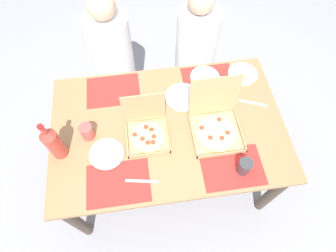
# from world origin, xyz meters

# --- Properties ---
(ground_plane) EXTENTS (6.00, 6.00, 0.00)m
(ground_plane) POSITION_xyz_m (0.00, 0.00, 0.00)
(ground_plane) COLOR gray
(dining_table) EXTENTS (1.48, 0.96, 0.73)m
(dining_table) POSITION_xyz_m (0.00, 0.00, 0.63)
(dining_table) COLOR #3F3328
(dining_table) RESTS_ON ground_plane
(placemat_near_left) EXTENTS (0.36, 0.26, 0.00)m
(placemat_near_left) POSITION_xyz_m (-0.33, -0.33, 0.73)
(placemat_near_left) COLOR red
(placemat_near_left) RESTS_ON dining_table
(placemat_near_right) EXTENTS (0.36, 0.26, 0.00)m
(placemat_near_right) POSITION_xyz_m (0.33, -0.33, 0.73)
(placemat_near_right) COLOR red
(placemat_near_right) RESTS_ON dining_table
(placemat_far_left) EXTENTS (0.36, 0.26, 0.00)m
(placemat_far_left) POSITION_xyz_m (-0.33, 0.33, 0.73)
(placemat_far_left) COLOR red
(placemat_far_left) RESTS_ON dining_table
(placemat_far_right) EXTENTS (0.36, 0.26, 0.00)m
(placemat_far_right) POSITION_xyz_m (0.33, 0.33, 0.73)
(placemat_far_right) COLOR red
(placemat_far_right) RESTS_ON dining_table
(pizza_box_center) EXTENTS (0.30, 0.33, 0.34)m
(pizza_box_center) POSITION_xyz_m (0.29, -0.06, 0.78)
(pizza_box_center) COLOR tan
(pizza_box_center) RESTS_ON dining_table
(pizza_box_corner_left) EXTENTS (0.25, 0.26, 0.29)m
(pizza_box_corner_left) POSITION_xyz_m (-0.14, -0.04, 0.78)
(pizza_box_corner_left) COLOR tan
(pizza_box_corner_left) RESTS_ON dining_table
(plate_middle) EXTENTS (0.21, 0.21, 0.03)m
(plate_middle) POSITION_xyz_m (0.58, 0.34, 0.74)
(plate_middle) COLOR white
(plate_middle) RESTS_ON dining_table
(plate_near_right) EXTENTS (0.21, 0.21, 0.03)m
(plate_near_right) POSITION_xyz_m (-0.39, -0.14, 0.74)
(plate_near_right) COLOR white
(plate_near_right) RESTS_ON dining_table
(plate_far_right) EXTENTS (0.20, 0.20, 0.02)m
(plate_far_right) POSITION_xyz_m (0.31, 0.35, 0.74)
(plate_far_right) COLOR white
(plate_far_right) RESTS_ON dining_table
(plate_near_left) EXTENTS (0.23, 0.23, 0.02)m
(plate_near_left) POSITION_xyz_m (0.13, 0.20, 0.74)
(plate_near_left) COLOR white
(plate_near_left) RESTS_ON dining_table
(soda_bottle) EXTENTS (0.09, 0.09, 0.32)m
(soda_bottle) POSITION_xyz_m (-0.66, -0.09, 0.87)
(soda_bottle) COLOR #B2382D
(soda_bottle) RESTS_ON dining_table
(cup_spare) EXTENTS (0.08, 0.08, 0.11)m
(cup_spare) POSITION_xyz_m (0.39, -0.35, 0.79)
(cup_spare) COLOR #333338
(cup_spare) RESTS_ON dining_table
(cup_red) EXTENTS (0.08, 0.08, 0.11)m
(cup_red) POSITION_xyz_m (-0.50, -0.00, 0.79)
(cup_red) COLOR #BF4742
(cup_red) RESTS_ON dining_table
(fork_by_far_right) EXTENTS (0.18, 0.08, 0.00)m
(fork_by_far_right) POSITION_xyz_m (0.58, 0.09, 0.74)
(fork_by_far_right) COLOR #B7B7BC
(fork_by_far_right) RESTS_ON dining_table
(fork_by_near_left) EXTENTS (0.19, 0.05, 0.00)m
(fork_by_near_left) POSITION_xyz_m (-0.20, -0.34, 0.74)
(fork_by_near_left) COLOR #B7B7BC
(fork_by_near_left) RESTS_ON dining_table
(diner_left_seat) EXTENTS (0.32, 0.32, 1.19)m
(diner_left_seat) POSITION_xyz_m (-0.33, 0.74, 0.53)
(diner_left_seat) COLOR white
(diner_left_seat) RESTS_ON ground_plane
(diner_right_seat) EXTENTS (0.32, 0.32, 1.16)m
(diner_right_seat) POSITION_xyz_m (0.33, 0.74, 0.52)
(diner_right_seat) COLOR white
(diner_right_seat) RESTS_ON ground_plane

